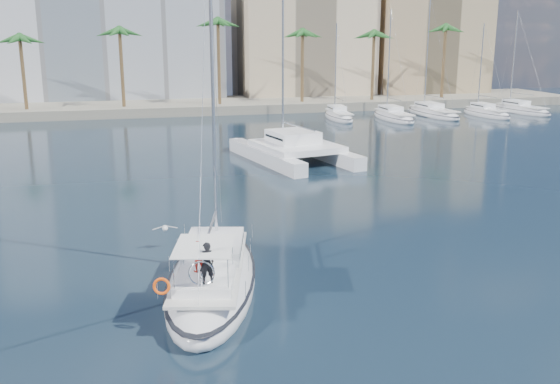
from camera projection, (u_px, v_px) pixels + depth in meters
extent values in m
plane|color=black|center=(274.00, 266.00, 28.85)|extent=(160.00, 160.00, 0.00)
cube|color=gray|center=(167.00, 106.00, 85.92)|extent=(120.00, 14.00, 1.20)
cube|color=silver|center=(74.00, 8.00, 90.95)|extent=(42.00, 16.00, 28.00)
cube|color=beige|center=(302.00, 36.00, 97.36)|extent=(20.00, 14.00, 20.00)
cube|color=tan|center=(425.00, 42.00, 100.57)|extent=(18.00, 12.00, 18.00)
cylinder|color=brown|center=(168.00, 74.00, 81.02)|extent=(0.44, 0.44, 10.50)
sphere|color=#215A22|center=(166.00, 32.00, 79.71)|extent=(3.60, 3.60, 3.60)
cylinder|color=brown|center=(408.00, 70.00, 89.25)|extent=(0.44, 0.44, 10.50)
sphere|color=#215A22|center=(410.00, 33.00, 87.94)|extent=(3.60, 3.60, 3.60)
ellipsoid|color=white|center=(212.00, 283.00, 25.97)|extent=(6.14, 11.67, 2.31)
ellipsoid|color=black|center=(212.00, 276.00, 25.89)|extent=(6.20, 11.78, 0.18)
cube|color=silver|center=(211.00, 265.00, 25.54)|extent=(4.47, 8.72, 0.12)
cube|color=white|center=(214.00, 246.00, 26.70)|extent=(3.20, 4.11, 0.60)
cube|color=black|center=(214.00, 246.00, 26.70)|extent=(3.11, 3.70, 0.14)
cylinder|color=#B7BABF|center=(212.00, 79.00, 26.21)|extent=(0.15, 0.15, 14.61)
cylinder|color=#B7BABF|center=(211.00, 226.00, 25.47)|extent=(1.20, 4.39, 0.11)
cube|color=white|center=(205.00, 280.00, 23.41)|extent=(2.73, 3.21, 0.36)
cube|color=white|center=(204.00, 246.00, 22.97)|extent=(2.73, 3.21, 0.04)
torus|color=silver|center=(202.00, 274.00, 22.20)|extent=(0.94, 0.29, 0.96)
torus|color=#F74F0D|center=(162.00, 286.00, 21.85)|extent=(0.66, 0.34, 0.64)
imported|color=black|center=(207.00, 263.00, 22.43)|extent=(0.61, 0.44, 1.56)
imported|color=#A22319|center=(198.00, 256.00, 23.59)|extent=(0.66, 0.54, 1.23)
cube|color=white|center=(265.00, 156.00, 51.54)|extent=(3.75, 12.80, 1.10)
cube|color=white|center=(320.00, 151.00, 53.76)|extent=(3.75, 12.80, 1.10)
cube|color=white|center=(296.00, 146.00, 51.90)|extent=(7.11, 8.08, 0.50)
cube|color=white|center=(293.00, 137.00, 52.29)|extent=(4.23, 4.48, 1.00)
cube|color=black|center=(293.00, 136.00, 52.28)|extent=(4.14, 3.98, 0.18)
cylinder|color=#B7BABF|center=(283.00, 38.00, 51.97)|extent=(0.18, 0.18, 17.10)
ellipsoid|color=silver|center=(165.00, 228.00, 30.76)|extent=(0.25, 0.48, 0.23)
sphere|color=silver|center=(165.00, 226.00, 30.97)|extent=(0.13, 0.13, 0.13)
cube|color=gray|center=(158.00, 228.00, 30.67)|extent=(0.55, 0.20, 0.13)
cube|color=gray|center=(172.00, 227.00, 30.83)|extent=(0.55, 0.20, 0.13)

